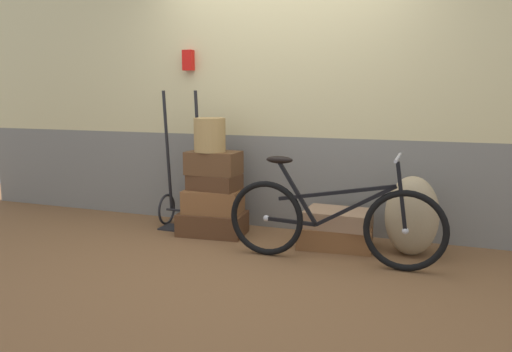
{
  "coord_description": "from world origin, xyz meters",
  "views": [
    {
      "loc": [
        1.41,
        -3.76,
        1.31
      ],
      "look_at": [
        -0.09,
        0.24,
        0.6
      ],
      "focal_mm": 34.55,
      "sensor_mm": 36.0,
      "label": 1
    }
  ],
  "objects_px": {
    "suitcase_2": "(215,182)",
    "suitcase_5": "(338,218)",
    "bicycle": "(332,221)",
    "suitcase_1": "(213,201)",
    "suitcase_3": "(214,163)",
    "luggage_trolley": "(183,198)",
    "suitcase_0": "(213,223)",
    "wicker_basket": "(210,135)",
    "burlap_sack": "(412,216)",
    "suitcase_4": "(335,237)"
  },
  "relations": [
    {
      "from": "suitcase_2",
      "to": "suitcase_5",
      "type": "xyz_separation_m",
      "value": [
        1.18,
        -0.01,
        -0.24
      ]
    },
    {
      "from": "bicycle",
      "to": "suitcase_1",
      "type": "bearing_deg",
      "value": 161.09
    },
    {
      "from": "suitcase_3",
      "to": "bicycle",
      "type": "distance_m",
      "value": 1.33
    },
    {
      "from": "suitcase_3",
      "to": "luggage_trolley",
      "type": "xyz_separation_m",
      "value": [
        -0.38,
        0.1,
        -0.38
      ]
    },
    {
      "from": "suitcase_0",
      "to": "bicycle",
      "type": "bearing_deg",
      "value": -23.44
    },
    {
      "from": "suitcase_2",
      "to": "suitcase_5",
      "type": "height_order",
      "value": "suitcase_2"
    },
    {
      "from": "suitcase_3",
      "to": "suitcase_5",
      "type": "bearing_deg",
      "value": -1.37
    },
    {
      "from": "wicker_basket",
      "to": "bicycle",
      "type": "xyz_separation_m",
      "value": [
        1.24,
        -0.41,
        -0.6
      ]
    },
    {
      "from": "suitcase_0",
      "to": "suitcase_3",
      "type": "bearing_deg",
      "value": 87.03
    },
    {
      "from": "suitcase_0",
      "to": "suitcase_3",
      "type": "height_order",
      "value": "suitcase_3"
    },
    {
      "from": "suitcase_2",
      "to": "suitcase_5",
      "type": "relative_size",
      "value": 0.85
    },
    {
      "from": "suitcase_0",
      "to": "wicker_basket",
      "type": "distance_m",
      "value": 0.84
    },
    {
      "from": "suitcase_2",
      "to": "burlap_sack",
      "type": "distance_m",
      "value": 1.79
    },
    {
      "from": "suitcase_1",
      "to": "bicycle",
      "type": "xyz_separation_m",
      "value": [
        1.21,
        -0.42,
        0.02
      ]
    },
    {
      "from": "suitcase_4",
      "to": "luggage_trolley",
      "type": "relative_size",
      "value": 0.46
    },
    {
      "from": "suitcase_1",
      "to": "luggage_trolley",
      "type": "xyz_separation_m",
      "value": [
        -0.38,
        0.12,
        -0.02
      ]
    },
    {
      "from": "wicker_basket",
      "to": "burlap_sack",
      "type": "xyz_separation_m",
      "value": [
        1.81,
        0.01,
        -0.61
      ]
    },
    {
      "from": "suitcase_4",
      "to": "luggage_trolley",
      "type": "bearing_deg",
      "value": 170.34
    },
    {
      "from": "suitcase_0",
      "to": "bicycle",
      "type": "xyz_separation_m",
      "value": [
        1.21,
        -0.39,
        0.23
      ]
    },
    {
      "from": "suitcase_1",
      "to": "suitcase_4",
      "type": "relative_size",
      "value": 0.85
    },
    {
      "from": "suitcase_0",
      "to": "suitcase_2",
      "type": "distance_m",
      "value": 0.39
    },
    {
      "from": "burlap_sack",
      "to": "suitcase_5",
      "type": "bearing_deg",
      "value": -179.53
    },
    {
      "from": "suitcase_0",
      "to": "suitcase_3",
      "type": "distance_m",
      "value": 0.57
    },
    {
      "from": "suitcase_3",
      "to": "bicycle",
      "type": "xyz_separation_m",
      "value": [
        1.21,
        -0.44,
        -0.34
      ]
    },
    {
      "from": "suitcase_4",
      "to": "luggage_trolley",
      "type": "distance_m",
      "value": 1.57
    },
    {
      "from": "suitcase_4",
      "to": "burlap_sack",
      "type": "height_order",
      "value": "burlap_sack"
    },
    {
      "from": "suitcase_2",
      "to": "wicker_basket",
      "type": "height_order",
      "value": "wicker_basket"
    },
    {
      "from": "bicycle",
      "to": "suitcase_5",
      "type": "bearing_deg",
      "value": 93.9
    },
    {
      "from": "luggage_trolley",
      "to": "burlap_sack",
      "type": "xyz_separation_m",
      "value": [
        2.17,
        -0.11,
        0.03
      ]
    },
    {
      "from": "bicycle",
      "to": "suitcase_3",
      "type": "bearing_deg",
      "value": 160.19
    },
    {
      "from": "suitcase_2",
      "to": "suitcase_3",
      "type": "distance_m",
      "value": 0.18
    },
    {
      "from": "suitcase_1",
      "to": "suitcase_2",
      "type": "height_order",
      "value": "suitcase_2"
    },
    {
      "from": "suitcase_2",
      "to": "luggage_trolley",
      "type": "height_order",
      "value": "luggage_trolley"
    },
    {
      "from": "suitcase_4",
      "to": "burlap_sack",
      "type": "distance_m",
      "value": 0.67
    },
    {
      "from": "luggage_trolley",
      "to": "suitcase_4",
      "type": "bearing_deg",
      "value": -4.64
    },
    {
      "from": "suitcase_3",
      "to": "wicker_basket",
      "type": "bearing_deg",
      "value": -132.69
    },
    {
      "from": "suitcase_4",
      "to": "wicker_basket",
      "type": "distance_m",
      "value": 1.46
    },
    {
      "from": "suitcase_4",
      "to": "burlap_sack",
      "type": "xyz_separation_m",
      "value": [
        0.62,
        0.01,
        0.24
      ]
    },
    {
      "from": "suitcase_5",
      "to": "luggage_trolley",
      "type": "bearing_deg",
      "value": 177.29
    },
    {
      "from": "suitcase_1",
      "to": "suitcase_2",
      "type": "relative_size",
      "value": 1.14
    },
    {
      "from": "luggage_trolley",
      "to": "bicycle",
      "type": "bearing_deg",
      "value": -18.44
    },
    {
      "from": "suitcase_2",
      "to": "suitcase_4",
      "type": "bearing_deg",
      "value": 3.11
    },
    {
      "from": "suitcase_0",
      "to": "bicycle",
      "type": "height_order",
      "value": "bicycle"
    },
    {
      "from": "suitcase_3",
      "to": "wicker_basket",
      "type": "xyz_separation_m",
      "value": [
        -0.02,
        -0.03,
        0.26
      ]
    },
    {
      "from": "luggage_trolley",
      "to": "suitcase_3",
      "type": "bearing_deg",
      "value": -13.96
    },
    {
      "from": "suitcase_2",
      "to": "burlap_sack",
      "type": "height_order",
      "value": "burlap_sack"
    },
    {
      "from": "suitcase_4",
      "to": "suitcase_5",
      "type": "distance_m",
      "value": 0.16
    },
    {
      "from": "suitcase_1",
      "to": "suitcase_3",
      "type": "bearing_deg",
      "value": 83.89
    },
    {
      "from": "luggage_trolley",
      "to": "burlap_sack",
      "type": "height_order",
      "value": "luggage_trolley"
    },
    {
      "from": "luggage_trolley",
      "to": "burlap_sack",
      "type": "relative_size",
      "value": 2.05
    }
  ]
}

